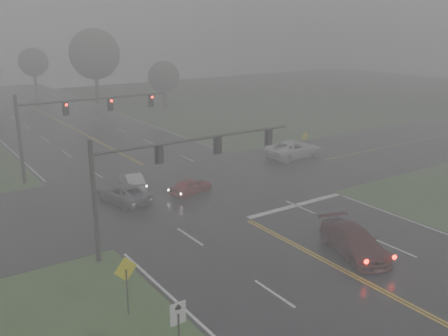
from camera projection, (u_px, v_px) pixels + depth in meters
ground at (443, 323)px, 21.63m from camera, size 180.00×180.00×0.00m
main_road at (201, 196)px, 37.50m from camera, size 18.00×160.00×0.02m
cross_street at (188, 189)px, 39.09m from camera, size 120.00×14.00×0.02m
stop_bar at (296, 206)px, 35.48m from camera, size 8.50×0.50×0.01m
sedan_maroon at (353, 254)px, 28.04m from camera, size 3.60×5.70×1.54m
sedan_red at (191, 194)px, 37.87m from camera, size 3.80×2.26×1.21m
sedan_silver at (133, 188)px, 39.25m from camera, size 1.98×3.93×1.24m
car_grey at (124, 202)px, 36.19m from camera, size 3.07×5.10×1.32m
pickup_white at (293, 158)px, 48.05m from camera, size 6.15×3.13×1.66m
signal_gantry_near at (163, 165)px, 28.17m from camera, size 13.24×0.30×6.81m
signal_gantry_far at (69, 116)px, 41.27m from camera, size 13.07×0.36×7.17m
sign_diamond_west at (126, 276)px, 21.75m from camera, size 1.16×0.23×2.81m
sign_arrow_white at (178, 324)px, 18.05m from camera, size 0.65×0.12×2.91m
sign_diamond_east at (305, 139)px, 48.41m from camera, size 0.99×0.10×2.38m
tree_ne_a at (95, 54)px, 78.78m from camera, size 7.97×7.97×11.71m
tree_e_near at (164, 77)px, 75.17m from camera, size 4.76×4.76×7.00m
tree_n_far at (33, 62)px, 94.10m from camera, size 5.48×5.48×8.05m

